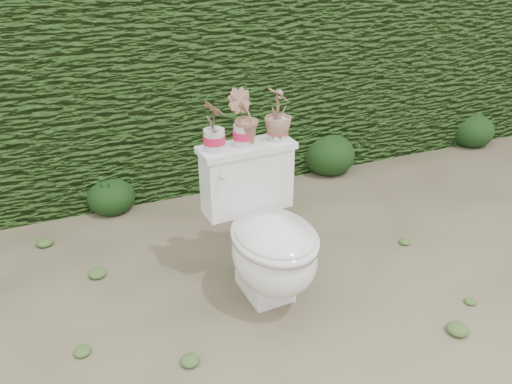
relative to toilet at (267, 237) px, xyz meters
name	(u,v)px	position (x,y,z in m)	size (l,w,h in m)	color
ground	(291,267)	(0.23, 0.16, -0.36)	(60.00, 60.00, 0.00)	#817759
hedge	(203,69)	(0.23, 1.76, 0.44)	(8.00, 1.00, 1.60)	#32581D
toilet	(267,237)	(0.00, 0.00, 0.00)	(0.51, 0.70, 0.78)	silver
potted_plant_left	(214,127)	(-0.19, 0.23, 0.54)	(0.13, 0.09, 0.25)	#3A7B26
potted_plant_center	(243,120)	(-0.03, 0.24, 0.56)	(0.15, 0.12, 0.27)	#3A7B26
potted_plant_right	(278,115)	(0.17, 0.25, 0.55)	(0.15, 0.15, 0.26)	#3A7B26
liriope_clump_1	(110,192)	(-0.63, 1.27, -0.22)	(0.33, 0.33, 0.27)	#1C3B14
liriope_clump_2	(329,151)	(1.10, 1.26, -0.19)	(0.42, 0.42, 0.34)	#1C3B14
liriope_clump_3	(472,128)	(2.62, 1.27, -0.20)	(0.39, 0.39, 0.31)	#1C3B14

